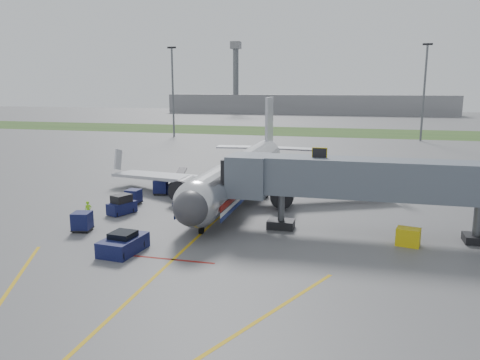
% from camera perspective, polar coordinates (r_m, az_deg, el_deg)
% --- Properties ---
extents(ground, '(400.00, 400.00, 0.00)m').
position_cam_1_polar(ground, '(36.37, -5.75, -7.43)').
color(ground, '#565659').
rests_on(ground, ground).
extents(grass_strip, '(300.00, 25.00, 0.01)m').
position_cam_1_polar(grass_strip, '(123.43, 8.68, 5.84)').
color(grass_strip, '#2D4C1E').
rests_on(grass_strip, ground).
extents(apron_markings, '(21.52, 50.00, 0.01)m').
position_cam_1_polar(apron_markings, '(29.98, -10.67, -11.78)').
color(apron_markings, gold).
rests_on(apron_markings, ground).
extents(airliner, '(32.10, 35.67, 10.25)m').
position_cam_1_polar(airliner, '(49.85, 0.16, 0.93)').
color(airliner, silver).
rests_on(airliner, ground).
extents(jet_bridge, '(25.30, 4.00, 6.90)m').
position_cam_1_polar(jet_bridge, '(38.00, 15.38, 0.02)').
color(jet_bridge, slate).
rests_on(jet_bridge, ground).
extents(light_mast_left, '(2.00, 0.44, 20.40)m').
position_cam_1_polar(light_mast_left, '(110.56, -8.19, 10.82)').
color(light_mast_left, '#595B60').
rests_on(light_mast_left, ground).
extents(light_mast_right, '(2.00, 0.44, 20.40)m').
position_cam_1_polar(light_mast_right, '(108.09, 21.54, 10.14)').
color(light_mast_right, '#595B60').
rests_on(light_mast_right, ground).
extents(distant_terminal, '(120.00, 14.00, 8.00)m').
position_cam_1_polar(distant_terminal, '(203.63, 8.15, 9.13)').
color(distant_terminal, slate).
rests_on(distant_terminal, ground).
extents(control_tower, '(4.00, 4.00, 30.00)m').
position_cam_1_polar(control_tower, '(204.09, -0.52, 12.99)').
color(control_tower, '#595B60').
rests_on(control_tower, ground).
extents(pushback_tug, '(2.56, 3.83, 1.51)m').
position_cam_1_polar(pushback_tug, '(34.72, -14.05, -7.55)').
color(pushback_tug, '#0C0E36').
rests_on(pushback_tug, ground).
extents(baggage_tug, '(2.25, 2.93, 1.82)m').
position_cam_1_polar(baggage_tug, '(44.87, -14.22, -3.01)').
color(baggage_tug, '#0C0E36').
rests_on(baggage_tug, ground).
extents(baggage_cart_a, '(1.74, 1.74, 1.60)m').
position_cam_1_polar(baggage_cart_a, '(51.97, -9.64, -0.85)').
color(baggage_cart_a, '#0C0E36').
rests_on(baggage_cart_a, ground).
extents(baggage_cart_b, '(1.73, 1.73, 1.58)m').
position_cam_1_polar(baggage_cart_b, '(40.53, -18.69, -4.82)').
color(baggage_cart_b, '#0C0E36').
rests_on(baggage_cart_b, ground).
extents(baggage_cart_c, '(1.46, 1.46, 1.47)m').
position_cam_1_polar(baggage_cart_c, '(48.35, -12.85, -1.98)').
color(baggage_cart_c, '#0C0E36').
rests_on(baggage_cart_c, ground).
extents(belt_loader, '(1.89, 4.77, 2.28)m').
position_cam_1_polar(belt_loader, '(53.34, -7.65, -0.75)').
color(belt_loader, '#0C0E36').
rests_on(belt_loader, ground).
extents(ground_power_cart, '(1.89, 1.47, 1.35)m').
position_cam_1_polar(ground_power_cart, '(37.20, 19.81, -6.56)').
color(ground_power_cart, '#D7BD0C').
rests_on(ground_power_cart, ground).
extents(ramp_worker, '(0.71, 0.71, 1.66)m').
position_cam_1_polar(ramp_worker, '(43.80, -18.00, -3.54)').
color(ramp_worker, '#8FEA1B').
rests_on(ramp_worker, ground).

